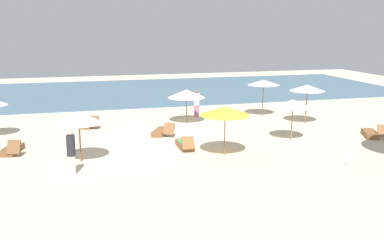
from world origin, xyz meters
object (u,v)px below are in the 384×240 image
Objects in this scene: umbrella_0 at (186,94)px; lounger_2 at (12,149)px; lounger_0 at (89,124)px; umbrella_2 at (264,82)px; lounger_1 at (371,133)px; umbrella_6 at (293,103)px; lounger_5 at (161,132)px; person_1 at (71,152)px; umbrella_3 at (307,88)px; umbrella_1 at (79,117)px; umbrella_4 at (225,111)px; person_0 at (197,103)px; surfboard at (351,157)px; lounger_4 at (185,145)px.

lounger_2 is at bearing -155.96° from umbrella_0.
umbrella_2 is at bearing 1.73° from lounger_0.
umbrella_6 is at bearing 174.17° from lounger_1.
umbrella_6 is 1.20× the size of lounger_5.
lounger_5 is at bearing 49.70° from person_1.
person_1 is (-0.85, -8.11, 0.74)m from lounger_0.
umbrella_3 is 1.33× the size of lounger_2.
lounger_1 is 1.01× the size of lounger_2.
umbrella_1 is at bearing -149.04° from umbrella_2.
person_1 is at bearing -156.30° from umbrella_3.
umbrella_6 is at bearing -51.13° from umbrella_0.
umbrella_6 reaches higher than lounger_0.
umbrella_6 is 6.91m from lounger_5.
umbrella_4 is 1.27× the size of lounger_0.
person_0 is at bearing 51.40° from person_1.
lounger_2 reaches higher than surfboard.
umbrella_4 is at bearing 161.69° from surfboard.
lounger_0 is 7.03m from lounger_4.
person_0 is (10.21, 5.77, 0.67)m from lounger_2.
person_1 is at bearing -171.78° from lounger_1.
umbrella_4 is at bearing -144.19° from umbrella_3.
lounger_0 is at bearing 157.18° from lounger_1.
umbrella_0 is at bearing 121.91° from surfboard.
lounger_1 is at bearing -22.82° from lounger_0.
umbrella_2 is 4.40m from person_0.
person_0 is 0.84× the size of surfboard.
umbrella_0 is 6.79m from umbrella_4.
umbrella_4 is at bearing -16.48° from lounger_2.
umbrella_2 reaches higher than lounger_2.
umbrella_6 is 1.18× the size of lounger_1.
lounger_1 is (14.65, 0.50, -1.74)m from umbrella_1.
umbrella_2 reaches higher than lounger_0.
surfboard is (6.69, -3.27, -0.14)m from lounger_4.
umbrella_6 is 1.15× the size of person_1.
lounger_0 is at bearing 150.63° from umbrella_6.
umbrella_1 is 1.23× the size of lounger_1.
lounger_4 is (-5.54, -0.10, -1.70)m from umbrella_6.
lounger_2 is 1.03× the size of lounger_4.
lounger_5 is 9.48m from surfboard.
umbrella_4 reaches higher than lounger_5.
umbrella_1 is at bearing 173.72° from umbrella_4.
umbrella_1 reaches higher than lounger_5.
umbrella_3 is at bearing 116.31° from lounger_1.
umbrella_3 is at bearing 3.21° from lounger_5.
umbrella_6 is (-1.00, -5.83, -0.28)m from umbrella_2.
lounger_5 reaches higher than surfboard.
umbrella_6 is 4.70m from lounger_1.
umbrella_2 reaches higher than surfboard.
umbrella_2 is at bearing 42.20° from lounger_4.
umbrella_3 reaches higher than umbrella_6.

